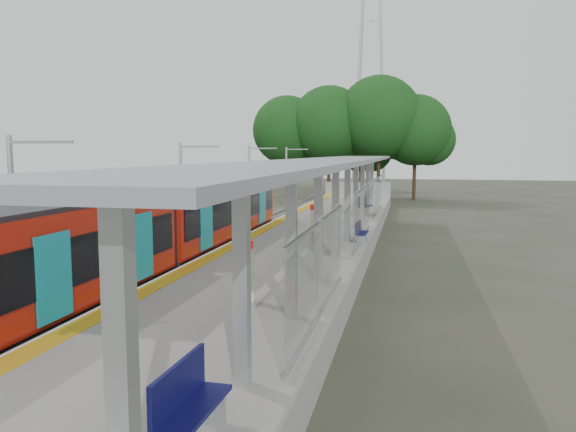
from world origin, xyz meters
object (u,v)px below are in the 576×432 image
object	(u,v)px
train	(143,234)
bench_far	(363,205)
info_pillar_near	(248,275)
info_pillar_far	(314,227)
bench_mid	(360,231)
litter_bin	(317,241)
bench_near	(187,401)

from	to	relation	value
train	bench_far	size ratio (longest dim) A/B	15.58
info_pillar_near	info_pillar_far	world-z (taller)	info_pillar_far
bench_mid	bench_far	bearing A→B (deg)	97.51
bench_far	info_pillar_far	world-z (taller)	info_pillar_far
bench_mid	bench_far	world-z (taller)	bench_far
litter_bin	bench_near	bearing A→B (deg)	-87.31
litter_bin	info_pillar_near	bearing A→B (deg)	-94.35
train	info_pillar_far	size ratio (longest dim) A/B	16.31
bench_near	info_pillar_far	distance (m)	16.86
bench_near	bench_far	bearing A→B (deg)	92.05
bench_mid	litter_bin	bearing A→B (deg)	-113.24
bench_far	bench_mid	bearing A→B (deg)	-74.49
info_pillar_near	litter_bin	world-z (taller)	info_pillar_near
bench_near	bench_mid	size ratio (longest dim) A/B	1.22
bench_far	litter_bin	size ratio (longest dim) A/B	2.05
info_pillar_far	litter_bin	xyz separation A→B (m)	(0.44, -1.96, -0.30)
bench_far	info_pillar_far	xyz separation A→B (m)	(-1.13, -12.08, 0.12)
bench_mid	bench_near	bearing A→B (deg)	-88.96
info_pillar_far	bench_mid	bearing A→B (deg)	11.21
bench_far	info_pillar_near	world-z (taller)	info_pillar_near
litter_bin	bench_mid	bearing A→B (deg)	63.24
train	bench_far	world-z (taller)	train
info_pillar_near	litter_bin	bearing A→B (deg)	74.28
bench_mid	info_pillar_near	size ratio (longest dim) A/B	0.84
bench_far	info_pillar_near	bearing A→B (deg)	-81.83
info_pillar_near	info_pillar_far	xyz separation A→B (m)	(0.14, 9.61, 0.03)
info_pillar_near	litter_bin	size ratio (longest dim) A/B	1.87
train	info_pillar_far	xyz separation A→B (m)	(5.21, 5.48, -0.32)
train	info_pillar_near	size ratio (longest dim) A/B	17.10
info_pillar_far	bench_far	bearing A→B (deg)	69.46
bench_mid	info_pillar_far	xyz separation A→B (m)	(-1.91, -0.95, 0.25)
train	info_pillar_near	distance (m)	6.55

